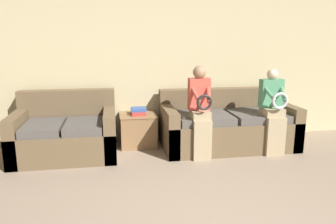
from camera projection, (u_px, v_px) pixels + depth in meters
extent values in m
cube|color=#C6B789|center=(168.00, 61.00, 5.23)|extent=(6.96, 0.06, 2.55)
cube|color=brown|center=(227.00, 133.00, 5.02)|extent=(1.99, 0.96, 0.44)
cube|color=brown|center=(220.00, 101.00, 5.29)|extent=(1.99, 0.20, 0.41)
cube|color=brown|center=(169.00, 129.00, 4.85)|extent=(0.16, 0.96, 0.65)
cube|color=brown|center=(283.00, 124.00, 5.15)|extent=(0.16, 0.96, 0.65)
cube|color=#514C47|center=(203.00, 118.00, 4.80)|extent=(0.78, 0.72, 0.11)
cube|color=#514C47|center=(257.00, 116.00, 4.93)|extent=(0.78, 0.72, 0.11)
cube|color=brown|center=(66.00, 142.00, 4.63)|extent=(1.39, 0.99, 0.40)
cube|color=brown|center=(68.00, 106.00, 4.90)|extent=(1.39, 0.20, 0.49)
cube|color=brown|center=(19.00, 136.00, 4.50)|extent=(0.16, 0.99, 0.65)
cube|color=brown|center=(110.00, 132.00, 4.70)|extent=(0.16, 0.99, 0.65)
cube|color=#514C47|center=(43.00, 127.00, 4.43)|extent=(0.50, 0.75, 0.11)
cube|color=#514C47|center=(84.00, 126.00, 4.52)|extent=(0.50, 0.75, 0.11)
cube|color=tan|center=(202.00, 141.00, 4.46)|extent=(0.25, 0.10, 0.55)
cube|color=tan|center=(200.00, 115.00, 4.52)|extent=(0.25, 0.28, 0.11)
cube|color=#C64C3D|center=(199.00, 94.00, 4.53)|extent=(0.29, 0.14, 0.44)
sphere|color=#A37A5B|center=(200.00, 72.00, 4.46)|extent=(0.18, 0.18, 0.18)
torus|color=black|center=(204.00, 102.00, 4.28)|extent=(0.21, 0.04, 0.21)
cylinder|color=#C64C3D|center=(195.00, 93.00, 4.37)|extent=(0.12, 0.31, 0.24)
cylinder|color=#C64C3D|center=(208.00, 93.00, 4.40)|extent=(0.12, 0.31, 0.24)
cube|color=tan|center=(275.00, 137.00, 4.63)|extent=(0.27, 0.10, 0.55)
cube|color=tan|center=(272.00, 112.00, 4.69)|extent=(0.27, 0.28, 0.11)
cube|color=#4C8E66|center=(271.00, 93.00, 4.70)|extent=(0.32, 0.14, 0.41)
sphere|color=beige|center=(272.00, 74.00, 4.64)|extent=(0.15, 0.15, 0.15)
torus|color=silver|center=(280.00, 101.00, 4.46)|extent=(0.23, 0.04, 0.23)
cylinder|color=#4C8E66|center=(269.00, 93.00, 4.55)|extent=(0.12, 0.31, 0.23)
cylinder|color=#4C8E66|center=(283.00, 92.00, 4.58)|extent=(0.12, 0.31, 0.23)
cube|color=olive|center=(138.00, 130.00, 5.08)|extent=(0.54, 0.50, 0.50)
cube|color=#9A724A|center=(138.00, 115.00, 5.02)|extent=(0.56, 0.52, 0.02)
cube|color=#BC3833|center=(138.00, 113.00, 5.01)|extent=(0.20, 0.28, 0.05)
cube|color=#33569E|center=(138.00, 109.00, 5.00)|extent=(0.23, 0.22, 0.05)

